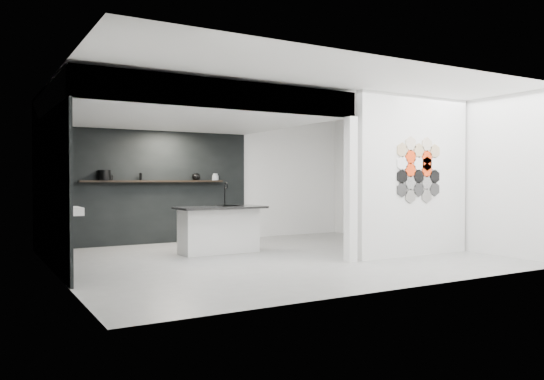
{
  "coord_description": "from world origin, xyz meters",
  "views": [
    {
      "loc": [
        -4.58,
        -7.78,
        1.34
      ],
      "look_at": [
        0.1,
        0.3,
        1.15
      ],
      "focal_mm": 35.0,
      "sensor_mm": 36.0,
      "label": 1
    }
  ],
  "objects_px": {
    "glass_vase": "(215,177)",
    "bottle_dark": "(141,177)",
    "glass_bowl": "(215,178)",
    "utensil_cup": "(111,178)",
    "wall_basin": "(67,211)",
    "partition_panel": "(414,176)",
    "kitchen_island": "(219,229)",
    "stockpot": "(104,175)",
    "kettle": "(196,177)"
  },
  "relations": [
    {
      "from": "glass_vase",
      "to": "bottle_dark",
      "type": "height_order",
      "value": "same"
    },
    {
      "from": "glass_bowl",
      "to": "utensil_cup",
      "type": "height_order",
      "value": "glass_bowl"
    },
    {
      "from": "wall_basin",
      "to": "bottle_dark",
      "type": "height_order",
      "value": "bottle_dark"
    },
    {
      "from": "partition_panel",
      "to": "kitchen_island",
      "type": "distance_m",
      "value": 3.6
    },
    {
      "from": "wall_basin",
      "to": "glass_bowl",
      "type": "distance_m",
      "value": 4.0
    },
    {
      "from": "glass_bowl",
      "to": "utensil_cup",
      "type": "distance_m",
      "value": 2.25
    },
    {
      "from": "glass_bowl",
      "to": "bottle_dark",
      "type": "xyz_separation_m",
      "value": [
        -1.65,
        0.0,
        0.02
      ]
    },
    {
      "from": "partition_panel",
      "to": "utensil_cup",
      "type": "xyz_separation_m",
      "value": [
        -4.32,
        3.87,
        -0.03
      ]
    },
    {
      "from": "glass_vase",
      "to": "utensil_cup",
      "type": "distance_m",
      "value": 2.25
    },
    {
      "from": "wall_basin",
      "to": "glass_vase",
      "type": "xyz_separation_m",
      "value": [
        3.39,
        2.07,
        0.54
      ]
    },
    {
      "from": "stockpot",
      "to": "bottle_dark",
      "type": "height_order",
      "value": "stockpot"
    },
    {
      "from": "utensil_cup",
      "to": "glass_bowl",
      "type": "bearing_deg",
      "value": 0.0
    },
    {
      "from": "glass_bowl",
      "to": "kettle",
      "type": "bearing_deg",
      "value": 180.0
    },
    {
      "from": "kettle",
      "to": "bottle_dark",
      "type": "relative_size",
      "value": 1.22
    },
    {
      "from": "kitchen_island",
      "to": "glass_vase",
      "type": "bearing_deg",
      "value": 66.9
    },
    {
      "from": "partition_panel",
      "to": "wall_basin",
      "type": "relative_size",
      "value": 4.67
    },
    {
      "from": "kitchen_island",
      "to": "glass_bowl",
      "type": "height_order",
      "value": "glass_bowl"
    },
    {
      "from": "glass_bowl",
      "to": "utensil_cup",
      "type": "xyz_separation_m",
      "value": [
        -2.25,
        0.0,
        -0.0
      ]
    },
    {
      "from": "kitchen_island",
      "to": "stockpot",
      "type": "height_order",
      "value": "stockpot"
    },
    {
      "from": "wall_basin",
      "to": "glass_bowl",
      "type": "height_order",
      "value": "glass_bowl"
    },
    {
      "from": "partition_panel",
      "to": "kitchen_island",
      "type": "bearing_deg",
      "value": 144.63
    },
    {
      "from": "stockpot",
      "to": "utensil_cup",
      "type": "distance_m",
      "value": 0.14
    },
    {
      "from": "glass_bowl",
      "to": "utensil_cup",
      "type": "relative_size",
      "value": 1.47
    },
    {
      "from": "glass_bowl",
      "to": "glass_vase",
      "type": "height_order",
      "value": "glass_vase"
    },
    {
      "from": "glass_vase",
      "to": "partition_panel",
      "type": "bearing_deg",
      "value": -61.77
    },
    {
      "from": "partition_panel",
      "to": "wall_basin",
      "type": "xyz_separation_m",
      "value": [
        -5.46,
        1.8,
        -0.55
      ]
    },
    {
      "from": "kitchen_island",
      "to": "stockpot",
      "type": "bearing_deg",
      "value": 130.05
    },
    {
      "from": "kitchen_island",
      "to": "bottle_dark",
      "type": "distance_m",
      "value": 2.28
    },
    {
      "from": "kettle",
      "to": "glass_vase",
      "type": "distance_m",
      "value": 0.45
    },
    {
      "from": "kitchen_island",
      "to": "bottle_dark",
      "type": "height_order",
      "value": "bottle_dark"
    },
    {
      "from": "kettle",
      "to": "utensil_cup",
      "type": "distance_m",
      "value": 1.8
    },
    {
      "from": "partition_panel",
      "to": "utensil_cup",
      "type": "height_order",
      "value": "partition_panel"
    },
    {
      "from": "kettle",
      "to": "partition_panel",
      "type": "bearing_deg",
      "value": -79.87
    },
    {
      "from": "stockpot",
      "to": "partition_panel",
      "type": "bearing_deg",
      "value": -40.97
    },
    {
      "from": "stockpot",
      "to": "kettle",
      "type": "xyz_separation_m",
      "value": [
        1.93,
        0.0,
        -0.02
      ]
    },
    {
      "from": "kitchen_island",
      "to": "stockpot",
      "type": "xyz_separation_m",
      "value": [
        -1.63,
        1.86,
        0.98
      ]
    },
    {
      "from": "kettle",
      "to": "glass_bowl",
      "type": "distance_m",
      "value": 0.45
    },
    {
      "from": "kettle",
      "to": "glass_vase",
      "type": "relative_size",
      "value": 1.23
    },
    {
      "from": "partition_panel",
      "to": "glass_bowl",
      "type": "bearing_deg",
      "value": 118.23
    },
    {
      "from": "glass_bowl",
      "to": "wall_basin",
      "type": "bearing_deg",
      "value": -148.65
    },
    {
      "from": "partition_panel",
      "to": "glass_bowl",
      "type": "xyz_separation_m",
      "value": [
        -2.08,
        3.87,
        -0.03
      ]
    },
    {
      "from": "kitchen_island",
      "to": "glass_vase",
      "type": "height_order",
      "value": "glass_vase"
    },
    {
      "from": "partition_panel",
      "to": "utensil_cup",
      "type": "relative_size",
      "value": 28.42
    },
    {
      "from": "glass_bowl",
      "to": "glass_vase",
      "type": "xyz_separation_m",
      "value": [
        0.0,
        0.0,
        0.02
      ]
    },
    {
      "from": "kettle",
      "to": "glass_bowl",
      "type": "relative_size",
      "value": 1.24
    },
    {
      "from": "partition_panel",
      "to": "utensil_cup",
      "type": "bearing_deg",
      "value": 138.19
    },
    {
      "from": "glass_bowl",
      "to": "glass_vase",
      "type": "distance_m",
      "value": 0.02
    },
    {
      "from": "bottle_dark",
      "to": "glass_vase",
      "type": "bearing_deg",
      "value": 0.0
    },
    {
      "from": "bottle_dark",
      "to": "utensil_cup",
      "type": "relative_size",
      "value": 1.49
    },
    {
      "from": "partition_panel",
      "to": "bottle_dark",
      "type": "relative_size",
      "value": 19.07
    }
  ]
}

